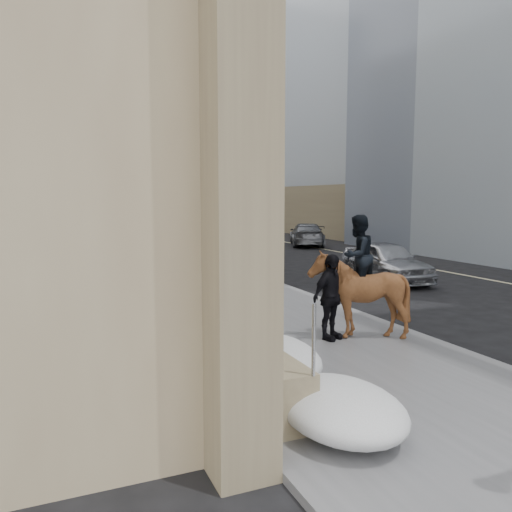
{
  "coord_description": "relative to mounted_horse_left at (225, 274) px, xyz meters",
  "views": [
    {
      "loc": [
        -4.73,
        -7.15,
        3.07
      ],
      "look_at": [
        -0.21,
        3.57,
        1.7
      ],
      "focal_mm": 35.0,
      "sensor_mm": 36.0,
      "label": 1
    }
  ],
  "objects": [
    {
      "name": "pedestrian",
      "position": [
        1.19,
        -3.23,
        -0.09
      ],
      "size": [
        1.14,
        0.8,
        1.8
      ],
      "primitive_type": "imported",
      "rotation": [
        0.0,
        0.0,
        0.38
      ],
      "color": "black",
      "rests_on": "sidewalk"
    },
    {
      "name": "curb",
      "position": [
        3.17,
        5.16,
        -1.04
      ],
      "size": [
        0.24,
        80.0,
        0.12
      ],
      "primitive_type": "cube",
      "color": "slate",
      "rests_on": "ground"
    },
    {
      "name": "streetlight_mid",
      "position": [
        3.28,
        9.16,
        3.48
      ],
      "size": [
        1.71,
        0.24,
        8.0
      ],
      "color": "#2D2D30",
      "rests_on": "ground"
    },
    {
      "name": "streetlight_far",
      "position": [
        3.28,
        29.16,
        3.48
      ],
      "size": [
        1.71,
        0.24,
        8.0
      ],
      "color": "#2D2D30",
      "rests_on": "ground"
    },
    {
      "name": "lane_line",
      "position": [
        11.05,
        5.16,
        -1.1
      ],
      "size": [
        0.15,
        70.0,
        0.01
      ],
      "primitive_type": "cube",
      "color": "#BFB78C",
      "rests_on": "ground"
    },
    {
      "name": "bg_building_far",
      "position": [
        -5.45,
        67.16,
        8.9
      ],
      "size": [
        24.0,
        12.0,
        20.0
      ],
      "primitive_type": "cube",
      "color": "gray",
      "rests_on": "ground"
    },
    {
      "name": "traffic_signal",
      "position": [
        2.62,
        17.16,
        2.9
      ],
      "size": [
        4.1,
        0.22,
        6.0
      ],
      "color": "#2D2D30",
      "rests_on": "ground"
    },
    {
      "name": "mounted_horse_right",
      "position": [
        1.81,
        -3.32,
        0.08
      ],
      "size": [
        2.04,
        2.14,
        2.59
      ],
      "rotation": [
        0.0,
        0.0,
        3.55
      ],
      "color": "#512E17",
      "rests_on": "sidewalk"
    },
    {
      "name": "far_podium",
      "position": [
        16.05,
        5.16,
        0.9
      ],
      "size": [
        2.0,
        80.0,
        4.0
      ],
      "primitive_type": "cube",
      "color": "#7B6B4F",
      "rests_on": "ground"
    },
    {
      "name": "sidewalk",
      "position": [
        0.55,
        5.16,
        -1.04
      ],
      "size": [
        5.0,
        80.0,
        0.12
      ],
      "primitive_type": "cube",
      "color": "#525255",
      "rests_on": "ground"
    },
    {
      "name": "bg_building_mid",
      "position": [
        4.55,
        55.16,
        12.9
      ],
      "size": [
        30.0,
        12.0,
        28.0
      ],
      "primitive_type": "cube",
      "color": "slate",
      "rests_on": "ground"
    },
    {
      "name": "mounted_horse_left",
      "position": [
        0.0,
        0.0,
        0.0
      ],
      "size": [
        1.32,
        2.26,
        2.57
      ],
      "rotation": [
        0.0,
        0.0,
        2.96
      ],
      "color": "#422313",
      "rests_on": "sidewalk"
    },
    {
      "name": "limestone_building",
      "position": [
        -4.71,
        15.12,
        7.8
      ],
      "size": [
        6.1,
        44.0,
        18.0
      ],
      "color": "tan",
      "rests_on": "ground"
    },
    {
      "name": "ground",
      "position": [
        0.55,
        -4.84,
        -1.1
      ],
      "size": [
        140.0,
        140.0,
        0.0
      ],
      "primitive_type": "plane",
      "color": "black",
      "rests_on": "ground"
    },
    {
      "name": "snow_bank",
      "position": [
        -0.88,
        3.26,
        -0.63
      ],
      "size": [
        1.7,
        18.1,
        0.76
      ],
      "color": "silver",
      "rests_on": "sidewalk"
    },
    {
      "name": "car_grey",
      "position": [
        11.15,
        16.04,
        -0.38
      ],
      "size": [
        3.91,
        5.38,
        1.45
      ],
      "primitive_type": "imported",
      "rotation": [
        0.0,
        0.0,
        2.71
      ],
      "color": "slate",
      "rests_on": "ground"
    },
    {
      "name": "car_silver",
      "position": [
        7.27,
        2.89,
        -0.36
      ],
      "size": [
        2.24,
        4.56,
        1.5
      ],
      "primitive_type": "imported",
      "rotation": [
        0.0,
        0.0,
        -0.11
      ],
      "color": "#AAABB2",
      "rests_on": "ground"
    }
  ]
}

